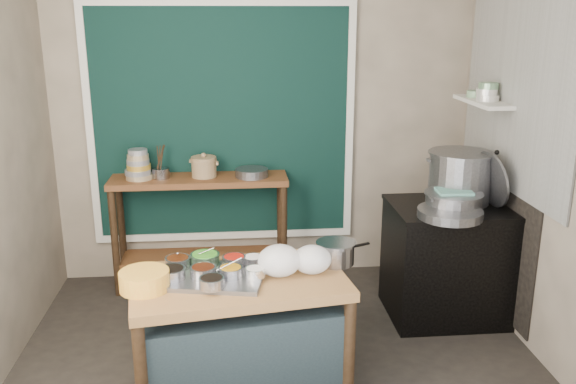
{
  "coord_description": "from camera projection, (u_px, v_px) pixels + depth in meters",
  "views": [
    {
      "loc": [
        -0.27,
        -3.6,
        2.24
      ],
      "look_at": [
        0.09,
        0.25,
        1.1
      ],
      "focal_mm": 38.0,
      "sensor_mm": 36.0,
      "label": 1
    }
  ],
  "objects": [
    {
      "name": "floor",
      "position": [
        278.0,
        362.0,
        4.09
      ],
      "size": [
        3.5,
        3.0,
        0.02
      ],
      "primitive_type": "cube",
      "color": "black",
      "rests_on": "ground"
    },
    {
      "name": "back_wall",
      "position": [
        264.0,
        117.0,
        5.14
      ],
      "size": [
        3.5,
        0.02,
        2.8
      ],
      "primitive_type": "cube",
      "color": "gray",
      "rests_on": "floor"
    },
    {
      "name": "right_wall",
      "position": [
        554.0,
        152.0,
        3.86
      ],
      "size": [
        0.02,
        3.0,
        2.8
      ],
      "primitive_type": "cube",
      "color": "gray",
      "rests_on": "floor"
    },
    {
      "name": "curtain_panel",
      "position": [
        222.0,
        124.0,
        5.09
      ],
      "size": [
        2.1,
        0.02,
        1.9
      ],
      "primitive_type": "cube",
      "color": "black",
      "rests_on": "back_wall"
    },
    {
      "name": "curtain_frame",
      "position": [
        222.0,
        125.0,
        5.08
      ],
      "size": [
        2.22,
        0.03,
        2.02
      ],
      "primitive_type": null,
      "color": "beige",
      "rests_on": "back_wall"
    },
    {
      "name": "tile_panel",
      "position": [
        518.0,
        72.0,
        4.25
      ],
      "size": [
        0.02,
        1.7,
        1.7
      ],
      "primitive_type": "cube",
      "color": "#B2B2AA",
      "rests_on": "right_wall"
    },
    {
      "name": "soot_patch",
      "position": [
        497.0,
        222.0,
        4.67
      ],
      "size": [
        0.01,
        1.3,
        1.3
      ],
      "primitive_type": "cube",
      "color": "black",
      "rests_on": "right_wall"
    },
    {
      "name": "wall_shelf",
      "position": [
        483.0,
        102.0,
        4.6
      ],
      "size": [
        0.22,
        0.7,
        0.03
      ],
      "primitive_type": "cube",
      "color": "beige",
      "rests_on": "right_wall"
    },
    {
      "name": "prep_table",
      "position": [
        240.0,
        335.0,
        3.68
      ],
      "size": [
        1.34,
        0.9,
        0.75
      ],
      "primitive_type": "cube",
      "rotation": [
        0.0,
        0.0,
        0.15
      ],
      "color": "brown",
      "rests_on": "floor"
    },
    {
      "name": "back_counter",
      "position": [
        201.0,
        231.0,
        5.13
      ],
      "size": [
        1.45,
        0.4,
        0.95
      ],
      "primitive_type": "cube",
      "color": "brown",
      "rests_on": "floor"
    },
    {
      "name": "stove_block",
      "position": [
        449.0,
        263.0,
        4.62
      ],
      "size": [
        0.9,
        0.68,
        0.85
      ],
      "primitive_type": "cube",
      "color": "black",
      "rests_on": "floor"
    },
    {
      "name": "stove_top",
      "position": [
        454.0,
        207.0,
        4.49
      ],
      "size": [
        0.92,
        0.69,
        0.03
      ],
      "primitive_type": "cube",
      "color": "black",
      "rests_on": "stove_block"
    },
    {
      "name": "condiment_tray",
      "position": [
        212.0,
        276.0,
        3.56
      ],
      "size": [
        0.67,
        0.53,
        0.03
      ],
      "primitive_type": "cube",
      "rotation": [
        0.0,
        0.0,
        -0.19
      ],
      "color": "gray",
      "rests_on": "prep_table"
    },
    {
      "name": "condiment_bowls",
      "position": [
        210.0,
        268.0,
        3.57
      ],
      "size": [
        0.62,
        0.48,
        0.07
      ],
      "color": "gray",
      "rests_on": "condiment_tray"
    },
    {
      "name": "yellow_basin",
      "position": [
        144.0,
        280.0,
        3.41
      ],
      "size": [
        0.3,
        0.3,
        0.11
      ],
      "primitive_type": "cylinder",
      "rotation": [
        0.0,
        0.0,
        0.06
      ],
      "color": "gold",
      "rests_on": "prep_table"
    },
    {
      "name": "saucepan",
      "position": [
        335.0,
        253.0,
        3.77
      ],
      "size": [
        0.33,
        0.33,
        0.14
      ],
      "primitive_type": null,
      "rotation": [
        0.0,
        0.0,
        0.42
      ],
      "color": "gray",
      "rests_on": "prep_table"
    },
    {
      "name": "plastic_bag_a",
      "position": [
        279.0,
        261.0,
        3.57
      ],
      "size": [
        0.32,
        0.3,
        0.19
      ],
      "primitive_type": "ellipsoid",
      "rotation": [
        0.0,
        0.0,
        0.4
      ],
      "color": "white",
      "rests_on": "prep_table"
    },
    {
      "name": "plastic_bag_b",
      "position": [
        312.0,
        260.0,
        3.61
      ],
      "size": [
        0.24,
        0.21,
        0.17
      ],
      "primitive_type": "ellipsoid",
      "rotation": [
        0.0,
        0.0,
        -0.04
      ],
      "color": "white",
      "rests_on": "prep_table"
    },
    {
      "name": "bowl_stack",
      "position": [
        138.0,
        166.0,
        4.91
      ],
      "size": [
        0.22,
        0.22,
        0.25
      ],
      "color": "tan",
      "rests_on": "back_counter"
    },
    {
      "name": "utensil_cup",
      "position": [
        161.0,
        173.0,
        4.96
      ],
      "size": [
        0.15,
        0.15,
        0.08
      ],
      "primitive_type": "cylinder",
      "rotation": [
        0.0,
        0.0,
        -0.07
      ],
      "color": "gray",
      "rests_on": "back_counter"
    },
    {
      "name": "ceramic_crock",
      "position": [
        204.0,
        168.0,
        4.99
      ],
      "size": [
        0.29,
        0.29,
        0.15
      ],
      "primitive_type": null,
      "rotation": [
        0.0,
        0.0,
        -0.43
      ],
      "color": "olive",
      "rests_on": "back_counter"
    },
    {
      "name": "wide_bowl",
      "position": [
        252.0,
        173.0,
        5.0
      ],
      "size": [
        0.36,
        0.36,
        0.07
      ],
      "primitive_type": "cylinder",
      "rotation": [
        0.0,
        0.0,
        0.42
      ],
      "color": "gray",
      "rests_on": "back_counter"
    },
    {
      "name": "stock_pot",
      "position": [
        460.0,
        177.0,
        4.53
      ],
      "size": [
        0.5,
        0.5,
        0.38
      ],
      "primitive_type": null,
      "rotation": [
        0.0,
        0.0,
        -0.02
      ],
      "color": "gray",
      "rests_on": "stove_top"
    },
    {
      "name": "pot_lid",
      "position": [
        492.0,
        179.0,
        4.42
      ],
      "size": [
        0.17,
        0.43,
        0.42
      ],
      "primitive_type": "cylinder",
      "rotation": [
        0.0,
        1.36,
        0.14
      ],
      "color": "gray",
      "rests_on": "stove_top"
    },
    {
      "name": "steamer",
      "position": [
        453.0,
        202.0,
        4.35
      ],
      "size": [
        0.56,
        0.56,
        0.14
      ],
      "primitive_type": null,
      "rotation": [
        0.0,
        0.0,
        0.43
      ],
      "color": "gray",
      "rests_on": "stove_top"
    },
    {
      "name": "green_cloth",
      "position": [
        454.0,
        191.0,
        4.33
      ],
      "size": [
        0.25,
        0.2,
        0.02
      ],
      "primitive_type": "cube",
      "rotation": [
        0.0,
        0.0,
        -0.05
      ],
      "color": "#4E8877",
      "rests_on": "steamer"
    },
    {
      "name": "shallow_pan",
      "position": [
        450.0,
        213.0,
        4.22
      ],
      "size": [
        0.52,
        0.52,
        0.06
      ],
      "primitive_type": "cylinder",
      "rotation": [
        0.0,
        0.0,
        0.18
      ],
      "color": "gray",
      "rests_on": "stove_top"
    },
    {
      "name": "shelf_bowl_stack",
      "position": [
        487.0,
        92.0,
        4.53
      ],
      "size": [
        0.17,
        0.17,
        0.14
      ],
      "color": "silver",
      "rests_on": "wall_shelf"
    },
    {
      "name": "shelf_bowl_green",
      "position": [
        476.0,
        94.0,
        4.73
      ],
      "size": [
        0.18,
        0.18,
        0.05
      ],
      "primitive_type": "cylinder",
      "rotation": [
        0.0,
        0.0,
        0.29
      ],
      "color": "gray",
      "rests_on": "wall_shelf"
    }
  ]
}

